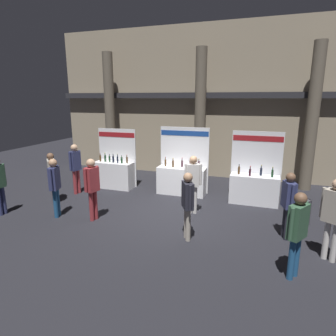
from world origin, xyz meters
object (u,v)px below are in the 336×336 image
(exhibitor_booth_1, at_px, (182,178))
(visitor_6, at_px, (193,179))
(exhibitor_booth_2, at_px, (254,186))
(visitor_5, at_px, (297,228))
(visitor_2, at_px, (75,165))
(visitor_7, at_px, (188,200))
(visitor_8, at_px, (334,212))
(exhibitor_booth_0, at_px, (115,172))
(visitor_9, at_px, (52,173))
(visitor_0, at_px, (92,184))
(visitor_4, at_px, (55,183))
(trash_bin, at_px, (303,211))
(visitor_3, at_px, (288,200))

(exhibitor_booth_1, xyz_separation_m, visitor_6, (0.83, -1.71, 0.47))
(exhibitor_booth_2, bearing_deg, visitor_6, -138.39)
(exhibitor_booth_2, xyz_separation_m, visitor_5, (0.93, -4.10, 0.47))
(visitor_2, xyz_separation_m, visitor_7, (4.79, -2.15, -0.07))
(visitor_8, bearing_deg, exhibitor_booth_0, 8.52)
(exhibitor_booth_1, distance_m, visitor_2, 3.91)
(visitor_7, xyz_separation_m, visitor_9, (-4.96, 1.10, -0.00))
(visitor_5, xyz_separation_m, visitor_6, (-2.67, 2.56, 0.02))
(exhibitor_booth_0, relative_size, visitor_0, 1.26)
(exhibitor_booth_1, xyz_separation_m, visitor_8, (4.29, -3.34, 0.52))
(visitor_4, bearing_deg, visitor_2, 5.07)
(visitor_0, bearing_deg, trash_bin, 120.60)
(visitor_9, bearing_deg, visitor_4, 0.06)
(visitor_7, bearing_deg, visitor_5, -139.20)
(visitor_7, bearing_deg, visitor_3, -99.20)
(visitor_3, relative_size, visitor_4, 0.97)
(trash_bin, relative_size, visitor_0, 0.39)
(exhibitor_booth_2, relative_size, visitor_6, 1.33)
(visitor_9, bearing_deg, visitor_0, 24.96)
(trash_bin, height_order, visitor_3, visitor_3)
(exhibitor_booth_1, xyz_separation_m, visitor_7, (1.11, -3.38, 0.42))
(exhibitor_booth_1, bearing_deg, visitor_6, -64.03)
(exhibitor_booth_1, xyz_separation_m, visitor_9, (-3.85, -2.28, 0.42))
(exhibitor_booth_2, xyz_separation_m, visitor_6, (-1.73, -1.54, 0.49))
(exhibitor_booth_0, relative_size, trash_bin, 3.21)
(visitor_0, xyz_separation_m, visitor_5, (5.26, -1.15, -0.03))
(visitor_7, bearing_deg, visitor_8, -118.12)
(visitor_6, bearing_deg, visitor_7, -96.17)
(visitor_2, height_order, visitor_8, visitor_8)
(trash_bin, relative_size, visitor_6, 0.40)
(visitor_8, bearing_deg, exhibitor_booth_1, -4.65)
(visitor_7, height_order, visitor_9, visitor_7)
(exhibitor_booth_2, xyz_separation_m, visitor_8, (1.72, -3.17, 0.54))
(visitor_0, relative_size, visitor_8, 0.98)
(exhibitor_booth_1, relative_size, visitor_2, 1.32)
(exhibitor_booth_2, height_order, visitor_9, exhibitor_booth_2)
(trash_bin, height_order, visitor_4, visitor_4)
(trash_bin, xyz_separation_m, visitor_4, (-6.89, -1.82, 0.69))
(visitor_5, distance_m, visitor_6, 3.69)
(trash_bin, bearing_deg, visitor_5, -99.29)
(visitor_2, relative_size, visitor_5, 1.04)
(visitor_2, height_order, visitor_3, visitor_2)
(exhibitor_booth_1, height_order, visitor_7, exhibitor_booth_1)
(visitor_2, bearing_deg, exhibitor_booth_0, -25.21)
(visitor_0, relative_size, visitor_7, 1.05)
(visitor_4, relative_size, visitor_6, 0.98)
(visitor_7, bearing_deg, trash_bin, -84.57)
(exhibitor_booth_0, xyz_separation_m, visitor_5, (6.22, -4.15, 0.46))
(exhibitor_booth_1, height_order, visitor_9, exhibitor_booth_1)
(visitor_4, height_order, visitor_8, visitor_8)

